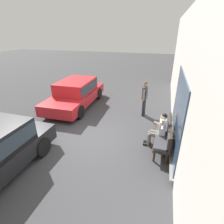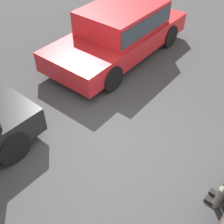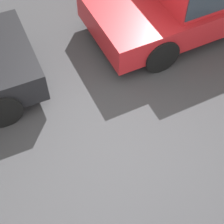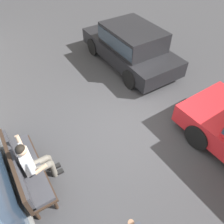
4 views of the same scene
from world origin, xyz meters
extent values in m
plane|color=#38383A|center=(0.00, 0.00, 0.00)|extent=(60.00, 60.00, 0.00)
cylinder|color=#6B665B|center=(-0.14, 2.36, 0.25)|extent=(0.12, 0.12, 0.50)
cube|color=black|center=(-0.14, 2.28, 0.04)|extent=(0.10, 0.24, 0.07)
cylinder|color=#6B665B|center=(-0.32, 2.36, 0.25)|extent=(0.12, 0.12, 0.50)
cube|color=black|center=(-0.32, 2.28, 0.04)|extent=(0.10, 0.24, 0.07)
cube|color=red|center=(-2.82, -1.98, 0.52)|extent=(4.57, 1.98, 0.53)
cube|color=red|center=(-3.00, -1.99, 1.11)|extent=(2.40, 1.69, 0.64)
cube|color=#28333D|center=(-3.00, -1.99, 1.11)|extent=(2.35, 1.73, 0.45)
cylinder|color=black|center=(-1.45, -1.06, 0.34)|extent=(0.68, 0.20, 0.67)
cylinder|color=black|center=(-1.39, -2.82, 0.34)|extent=(0.68, 0.20, 0.67)
cylinder|color=black|center=(-4.25, -1.15, 0.34)|extent=(0.68, 0.20, 0.67)
cylinder|color=black|center=(-4.19, -2.91, 0.34)|extent=(0.68, 0.20, 0.67)
cylinder|color=black|center=(1.44, -1.03, 0.33)|extent=(0.66, 0.18, 0.66)
camera|label=1|loc=(5.41, 2.60, 3.88)|focal=28.00mm
camera|label=2|loc=(2.85, 2.60, 4.36)|focal=45.00mm
camera|label=3|loc=(1.16, 2.60, 4.69)|focal=55.00mm
camera|label=4|loc=(-3.20, 2.60, 4.67)|focal=35.00mm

